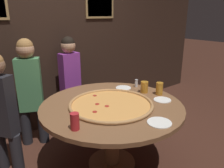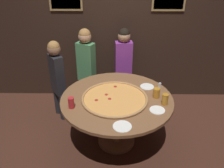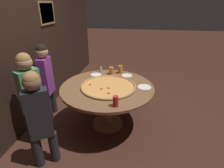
{
  "view_description": "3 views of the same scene",
  "coord_description": "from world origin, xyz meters",
  "px_view_note": "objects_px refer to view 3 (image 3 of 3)",
  "views": [
    {
      "loc": [
        -1.3,
        -1.61,
        1.63
      ],
      "look_at": [
        0.0,
        0.0,
        0.95
      ],
      "focal_mm": 35.0,
      "sensor_mm": 36.0,
      "label": 1
    },
    {
      "loc": [
        -0.03,
        -2.71,
        2.49
      ],
      "look_at": [
        -0.06,
        0.05,
        0.92
      ],
      "focal_mm": 40.0,
      "sensor_mm": 36.0,
      "label": 2
    },
    {
      "loc": [
        -2.41,
        -0.5,
        1.93
      ],
      "look_at": [
        -0.02,
        -0.08,
        0.79
      ],
      "focal_mm": 28.0,
      "sensor_mm": 36.0,
      "label": 3
    }
  ],
  "objects_px": {
    "white_plate_beside_cup": "(96,75)",
    "white_plate_right_side": "(144,87)",
    "condiment_shaker": "(101,69)",
    "drink_cup_centre_back": "(116,101)",
    "drink_cup_by_shaker": "(120,69)",
    "diner_centre_back": "(46,78)",
    "diner_side_left": "(31,94)",
    "giant_pizza": "(108,86)",
    "white_plate_near_front": "(127,75)",
    "diner_far_left": "(39,116)",
    "dining_table": "(107,94)",
    "drink_cup_beside_pizza": "(111,71)"
  },
  "relations": [
    {
      "from": "white_plate_right_side",
      "to": "condiment_shaker",
      "type": "distance_m",
      "value": 0.96
    },
    {
      "from": "dining_table",
      "to": "drink_cup_by_shaker",
      "type": "relative_size",
      "value": 10.2
    },
    {
      "from": "giant_pizza",
      "to": "diner_centre_back",
      "type": "distance_m",
      "value": 1.13
    },
    {
      "from": "giant_pizza",
      "to": "drink_cup_centre_back",
      "type": "bearing_deg",
      "value": -159.55
    },
    {
      "from": "dining_table",
      "to": "white_plate_near_front",
      "type": "distance_m",
      "value": 0.57
    },
    {
      "from": "drink_cup_by_shaker",
      "to": "white_plate_near_front",
      "type": "distance_m",
      "value": 0.19
    },
    {
      "from": "drink_cup_beside_pizza",
      "to": "white_plate_beside_cup",
      "type": "height_order",
      "value": "drink_cup_beside_pizza"
    },
    {
      "from": "dining_table",
      "to": "white_plate_beside_cup",
      "type": "distance_m",
      "value": 0.54
    },
    {
      "from": "drink_cup_centre_back",
      "to": "diner_side_left",
      "type": "bearing_deg",
      "value": 87.3
    },
    {
      "from": "white_plate_near_front",
      "to": "diner_far_left",
      "type": "relative_size",
      "value": 0.14
    },
    {
      "from": "diner_side_left",
      "to": "diner_centre_back",
      "type": "xyz_separation_m",
      "value": [
        0.61,
        0.11,
        -0.01
      ]
    },
    {
      "from": "drink_cup_beside_pizza",
      "to": "white_plate_near_front",
      "type": "relative_size",
      "value": 0.71
    },
    {
      "from": "drink_cup_centre_back",
      "to": "drink_cup_by_shaker",
      "type": "bearing_deg",
      "value": 4.51
    },
    {
      "from": "giant_pizza",
      "to": "drink_cup_beside_pizza",
      "type": "distance_m",
      "value": 0.54
    },
    {
      "from": "diner_side_left",
      "to": "white_plate_right_side",
      "type": "bearing_deg",
      "value": 136.34
    },
    {
      "from": "drink_cup_by_shaker",
      "to": "diner_centre_back",
      "type": "height_order",
      "value": "diner_centre_back"
    },
    {
      "from": "white_plate_beside_cup",
      "to": "white_plate_right_side",
      "type": "relative_size",
      "value": 0.91
    },
    {
      "from": "diner_centre_back",
      "to": "drink_cup_beside_pizza",
      "type": "bearing_deg",
      "value": 104.33
    },
    {
      "from": "drink_cup_centre_back",
      "to": "white_plate_right_side",
      "type": "relative_size",
      "value": 0.67
    },
    {
      "from": "condiment_shaker",
      "to": "drink_cup_by_shaker",
      "type": "bearing_deg",
      "value": -88.7
    },
    {
      "from": "dining_table",
      "to": "drink_cup_by_shaker",
      "type": "height_order",
      "value": "drink_cup_by_shaker"
    },
    {
      "from": "drink_cup_centre_back",
      "to": "condiment_shaker",
      "type": "xyz_separation_m",
      "value": [
        1.14,
        0.45,
        -0.02
      ]
    },
    {
      "from": "diner_far_left",
      "to": "drink_cup_beside_pizza",
      "type": "bearing_deg",
      "value": -147.69
    },
    {
      "from": "diner_side_left",
      "to": "diner_far_left",
      "type": "xyz_separation_m",
      "value": [
        -0.41,
        -0.36,
        -0.04
      ]
    },
    {
      "from": "giant_pizza",
      "to": "diner_side_left",
      "type": "bearing_deg",
      "value": 114.96
    },
    {
      "from": "drink_cup_centre_back",
      "to": "white_plate_near_front",
      "type": "bearing_deg",
      "value": -2.46
    },
    {
      "from": "giant_pizza",
      "to": "diner_side_left",
      "type": "height_order",
      "value": "diner_side_left"
    },
    {
      "from": "drink_cup_centre_back",
      "to": "white_plate_near_front",
      "type": "xyz_separation_m",
      "value": [
        1.04,
        -0.04,
        -0.07
      ]
    },
    {
      "from": "dining_table",
      "to": "diner_far_left",
      "type": "distance_m",
      "value": 1.11
    },
    {
      "from": "white_plate_near_front",
      "to": "diner_far_left",
      "type": "distance_m",
      "value": 1.65
    },
    {
      "from": "giant_pizza",
      "to": "white_plate_beside_cup",
      "type": "bearing_deg",
      "value": 35.19
    },
    {
      "from": "drink_cup_beside_pizza",
      "to": "drink_cup_centre_back",
      "type": "relative_size",
      "value": 0.94
    },
    {
      "from": "drink_cup_centre_back",
      "to": "diner_far_left",
      "type": "relative_size",
      "value": 0.11
    },
    {
      "from": "drink_cup_centre_back",
      "to": "diner_far_left",
      "type": "distance_m",
      "value": 0.92
    },
    {
      "from": "dining_table",
      "to": "white_plate_beside_cup",
      "type": "xyz_separation_m",
      "value": [
        0.42,
        0.29,
        0.15
      ]
    },
    {
      "from": "white_plate_beside_cup",
      "to": "diner_centre_back",
      "type": "xyz_separation_m",
      "value": [
        -0.31,
        0.8,
        0.01
      ]
    },
    {
      "from": "drink_cup_centre_back",
      "to": "white_plate_beside_cup",
      "type": "bearing_deg",
      "value": 27.77
    },
    {
      "from": "white_plate_right_side",
      "to": "diner_side_left",
      "type": "distance_m",
      "value": 1.65
    },
    {
      "from": "drink_cup_by_shaker",
      "to": "condiment_shaker",
      "type": "distance_m",
      "value": 0.36
    },
    {
      "from": "white_plate_right_side",
      "to": "white_plate_near_front",
      "type": "height_order",
      "value": "same"
    },
    {
      "from": "white_plate_beside_cup",
      "to": "diner_far_left",
      "type": "relative_size",
      "value": 0.15
    },
    {
      "from": "diner_side_left",
      "to": "diner_centre_back",
      "type": "height_order",
      "value": "diner_side_left"
    },
    {
      "from": "drink_cup_by_shaker",
      "to": "condiment_shaker",
      "type": "height_order",
      "value": "drink_cup_by_shaker"
    },
    {
      "from": "white_plate_right_side",
      "to": "condiment_shaker",
      "type": "relative_size",
      "value": 2.16
    },
    {
      "from": "white_plate_beside_cup",
      "to": "drink_cup_by_shaker",
      "type": "bearing_deg",
      "value": -68.12
    },
    {
      "from": "white_plate_right_side",
      "to": "diner_side_left",
      "type": "height_order",
      "value": "diner_side_left"
    },
    {
      "from": "white_plate_beside_cup",
      "to": "diner_side_left",
      "type": "xyz_separation_m",
      "value": [
        -0.92,
        0.69,
        0.03
      ]
    },
    {
      "from": "drink_cup_by_shaker",
      "to": "white_plate_near_front",
      "type": "relative_size",
      "value": 0.77
    },
    {
      "from": "diner_side_left",
      "to": "drink_cup_beside_pizza",
      "type": "bearing_deg",
      "value": 163.3
    },
    {
      "from": "dining_table",
      "to": "drink_cup_beside_pizza",
      "type": "xyz_separation_m",
      "value": [
        0.51,
        0.03,
        0.21
      ]
    }
  ]
}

